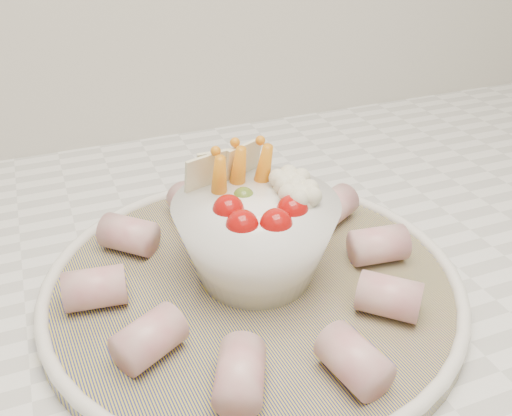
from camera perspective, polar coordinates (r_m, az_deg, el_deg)
name	(u,v)px	position (r m, az deg, el deg)	size (l,w,h in m)	color
serving_platter	(253,283)	(0.52, -0.31, -7.52)	(0.41, 0.41, 0.02)	navy
veggie_bowl	(256,235)	(0.50, 0.04, -2.70)	(0.15, 0.15, 0.11)	white
cured_meat_rolls	(252,264)	(0.51, -0.41, -5.64)	(0.31, 0.32, 0.03)	#BA5562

